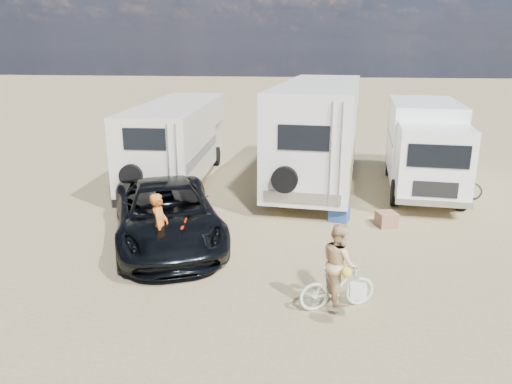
# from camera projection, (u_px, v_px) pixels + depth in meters

# --- Properties ---
(ground) EXTENTS (140.00, 140.00, 0.00)m
(ground) POSITION_uv_depth(u_px,v_px,m) (320.00, 266.00, 11.12)
(ground) COLOR tan
(ground) RESTS_ON ground
(rv_main) EXTENTS (3.40, 9.03, 3.60)m
(rv_main) POSITION_uv_depth(u_px,v_px,m) (318.00, 134.00, 17.44)
(rv_main) COLOR white
(rv_main) RESTS_ON ground
(rv_left) EXTENTS (2.55, 7.83, 2.84)m
(rv_left) POSITION_uv_depth(u_px,v_px,m) (178.00, 142.00, 17.94)
(rv_left) COLOR white
(rv_left) RESTS_ON ground
(box_truck) EXTENTS (2.80, 6.48, 2.98)m
(box_truck) POSITION_uv_depth(u_px,v_px,m) (424.00, 149.00, 16.47)
(box_truck) COLOR white
(box_truck) RESTS_ON ground
(dark_suv) EXTENTS (4.33, 5.94, 1.50)m
(dark_suv) POSITION_uv_depth(u_px,v_px,m) (166.00, 214.00, 12.30)
(dark_suv) COLOR black
(dark_suv) RESTS_ON ground
(bike_man) EXTENTS (2.09, 0.92, 1.06)m
(bike_man) POSITION_uv_depth(u_px,v_px,m) (161.00, 245.00, 10.96)
(bike_man) COLOR #EC2A00
(bike_man) RESTS_ON ground
(bike_woman) EXTENTS (1.57, 0.93, 0.91)m
(bike_woman) POSITION_uv_depth(u_px,v_px,m) (338.00, 286.00, 9.21)
(bike_woman) COLOR beige
(bike_woman) RESTS_ON ground
(rider_man) EXTENTS (0.43, 0.60, 1.55)m
(rider_man) POSITION_uv_depth(u_px,v_px,m) (160.00, 234.00, 10.89)
(rider_man) COLOR #BF611F
(rider_man) RESTS_ON ground
(rider_woman) EXTENTS (0.81, 0.90, 1.54)m
(rider_woman) POSITION_uv_depth(u_px,v_px,m) (338.00, 271.00, 9.12)
(rider_woman) COLOR #DDB581
(rider_woman) RESTS_ON ground
(bike_parked) EXTENTS (1.81, 1.07, 0.90)m
(bike_parked) POSITION_uv_depth(u_px,v_px,m) (455.00, 185.00, 16.00)
(bike_parked) COLOR #242624
(bike_parked) RESTS_ON ground
(cooler) EXTENTS (0.64, 0.54, 0.43)m
(cooler) POSITION_uv_depth(u_px,v_px,m) (339.00, 214.00, 13.92)
(cooler) COLOR #274D93
(cooler) RESTS_ON ground
(crate) EXTENTS (0.64, 0.64, 0.41)m
(crate) POSITION_uv_depth(u_px,v_px,m) (386.00, 219.00, 13.51)
(crate) COLOR #855E43
(crate) RESTS_ON ground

